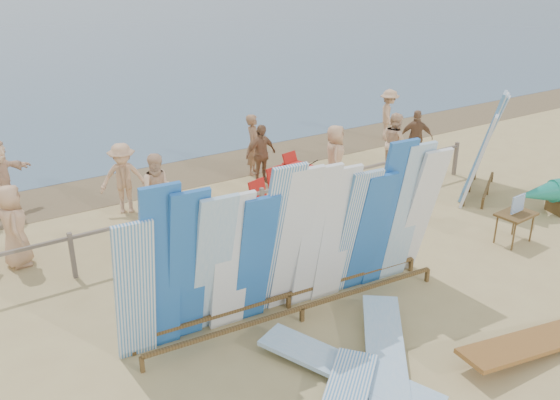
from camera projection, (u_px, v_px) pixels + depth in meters
ground at (350, 287)px, 10.52m from camera, size 160.00×160.00×0.00m
wet_sand_strip at (182, 171)px, 16.09m from camera, size 40.00×2.60×0.01m
fence at (262, 200)px, 12.60m from camera, size 12.08×0.08×0.90m
main_surfboard_rack at (296, 246)px, 9.24m from camera, size 5.62×1.15×2.79m
side_surfboard_rack at (484, 147)px, 14.16m from camera, size 2.26×1.74×2.66m
vendor_table at (514, 227)px, 12.02m from camera, size 0.82×0.61×1.04m
flat_board_a at (347, 376)px, 8.30m from camera, size 1.62×2.69×0.23m
flat_board_b at (385, 363)px, 8.57m from camera, size 2.11×2.47×0.30m
flat_board_c at (533, 352)px, 8.81m from camera, size 2.73×0.79×0.35m
beach_chair_left at (282, 194)px, 13.90m from camera, size 0.66×0.68×0.88m
beach_chair_right at (263, 205)px, 13.37m from camera, size 0.61×0.63×0.78m
stroller at (298, 179)px, 14.43m from camera, size 0.65×0.83×1.01m
beachgoer_0 at (14, 226)px, 10.99m from camera, size 0.45×0.82×1.61m
beachgoer_3 at (124, 178)px, 13.27m from camera, size 1.14×0.74×1.63m
beachgoer_7 at (254, 145)px, 15.63m from camera, size 0.64×0.65×1.62m
beachgoer_6 at (335, 157)px, 14.69m from camera, size 0.78×0.86×1.62m
beachgoer_11 at (0, 177)px, 13.18m from camera, size 1.58×1.45×1.75m
beachgoer_4 at (261, 154)px, 15.00m from camera, size 0.94×0.49×1.54m
beachgoer_9 at (389, 115)px, 18.55m from camera, size 0.94×1.09×1.60m
beachgoer_10 at (416, 138)px, 16.35m from camera, size 0.94×0.89×1.54m
beachgoer_2 at (159, 191)px, 12.54m from camera, size 0.87×0.58×1.64m
beachgoer_8 at (395, 143)px, 15.78m from camera, size 0.59×0.86×1.62m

